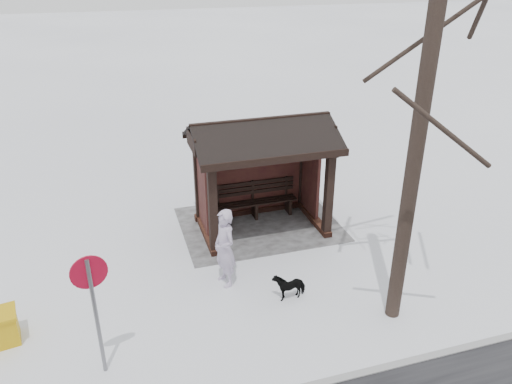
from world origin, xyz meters
TOP-DOWN VIEW (x-y plane):
  - ground at (0.00, 0.00)m, footprint 120.00×120.00m
  - kerb at (0.00, 5.50)m, footprint 120.00×0.15m
  - trampled_patch at (0.00, -0.20)m, footprint 4.20×3.20m
  - bus_shelter at (0.00, -0.16)m, footprint 3.60×2.40m
  - pedestrian at (1.53, 2.15)m, footprint 0.59×0.75m
  - dog at (0.34, 3.03)m, footprint 0.72×0.38m
  - road_sign at (4.21, 4.05)m, footprint 0.60×0.15m

SIDE VIEW (x-z plane):
  - ground at x=0.00m, z-range 0.00..0.00m
  - trampled_patch at x=0.00m, z-range 0.00..0.02m
  - kerb at x=0.00m, z-range -0.02..0.04m
  - dog at x=0.34m, z-range 0.00..0.59m
  - pedestrian at x=1.53m, z-range 0.00..1.83m
  - road_sign at x=4.21m, z-range 0.52..2.91m
  - bus_shelter at x=0.00m, z-range 0.62..3.71m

